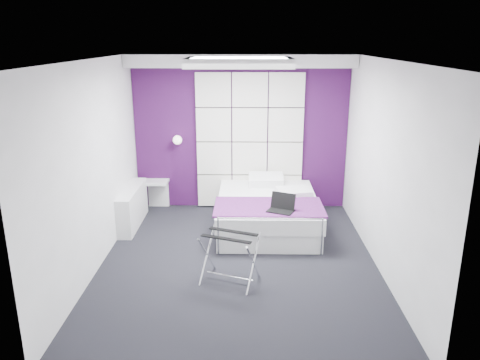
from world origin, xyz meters
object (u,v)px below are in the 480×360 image
object	(u,v)px
wall_lamp	(178,139)
radiator	(132,207)
luggage_rack	(230,258)
bed	(267,211)
nightstand	(156,182)
laptop	(280,207)

from	to	relation	value
wall_lamp	radiator	size ratio (longest dim) A/B	0.12
radiator	luggage_rack	distance (m)	2.39
radiator	luggage_rack	bearing A→B (deg)	-48.12
radiator	bed	xyz separation A→B (m)	(2.11, -0.10, -0.02)
bed	luggage_rack	xyz separation A→B (m)	(-0.52, -1.68, 0.03)
bed	luggage_rack	bearing A→B (deg)	-107.13
wall_lamp	radiator	xyz separation A→B (m)	(-0.64, -0.76, -0.92)
wall_lamp	nightstand	size ratio (longest dim) A/B	0.38
laptop	luggage_rack	bearing A→B (deg)	-98.32
bed	laptop	bearing A→B (deg)	-76.21
radiator	laptop	world-z (taller)	laptop
radiator	wall_lamp	bearing A→B (deg)	49.90
wall_lamp	bed	world-z (taller)	wall_lamp
wall_lamp	radiator	bearing A→B (deg)	-130.10
radiator	nightstand	distance (m)	0.79
nightstand	laptop	distance (m)	2.48
radiator	bed	world-z (taller)	bed
wall_lamp	laptop	bearing A→B (deg)	-42.55
wall_lamp	laptop	size ratio (longest dim) A/B	0.43
wall_lamp	luggage_rack	bearing A→B (deg)	-69.39
bed	laptop	world-z (taller)	laptop
wall_lamp	luggage_rack	xyz separation A→B (m)	(0.95, -2.54, -0.91)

